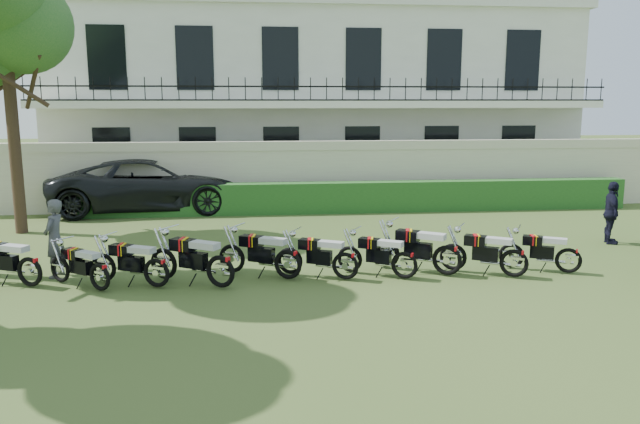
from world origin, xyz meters
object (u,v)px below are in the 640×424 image
object	(u,v)px
motorcycle_4	(288,257)
motorcycle_7	(447,253)
motorcycle_9	(569,254)
officer_5	(611,213)
motorcycle_6	(405,259)
motorcycle_8	(514,256)
motorcycle_5	(346,259)
motorcycle_0	(29,265)
motorcycle_3	(220,263)
motorcycle_2	(156,266)
suv	(151,185)
tree_west_near	(5,13)
inspector	(55,238)
motorcycle_1	(99,270)

from	to	relation	value
motorcycle_4	motorcycle_7	bearing A→B (deg)	-62.60
motorcycle_9	officer_5	distance (m)	3.63
motorcycle_6	officer_5	world-z (taller)	officer_5
motorcycle_8	motorcycle_6	bearing A→B (deg)	117.45
motorcycle_4	motorcycle_6	size ratio (longest dim) A/B	1.11
motorcycle_7	officer_5	xyz separation A→B (m)	(5.11, 2.50, 0.30)
motorcycle_5	motorcycle_6	world-z (taller)	motorcycle_5
motorcycle_6	motorcycle_8	xyz separation A→B (m)	(2.28, -0.14, 0.02)
motorcycle_5	motorcycle_4	bearing A→B (deg)	108.27
motorcycle_0	motorcycle_3	size ratio (longest dim) A/B	0.98
motorcycle_2	motorcycle_3	size ratio (longest dim) A/B	0.95
motorcycle_3	motorcycle_4	size ratio (longest dim) A/B	1.03
motorcycle_3	motorcycle_7	size ratio (longest dim) A/B	1.03
motorcycle_4	motorcycle_9	world-z (taller)	motorcycle_4
suv	officer_5	bearing A→B (deg)	-121.41
motorcycle_4	motorcycle_6	world-z (taller)	motorcycle_4
motorcycle_0	motorcycle_4	xyz separation A→B (m)	(5.07, -0.03, 0.01)
motorcycle_8	suv	world-z (taller)	suv
motorcycle_2	motorcycle_9	distance (m)	8.53
tree_west_near	inspector	xyz separation A→B (m)	(2.28, -4.68, -5.07)
motorcycle_1	officer_5	size ratio (longest dim) A/B	0.88
motorcycle_1	inspector	distance (m)	1.69
motorcycle_5	suv	world-z (taller)	suv
motorcycle_7	motorcycle_8	bearing A→B (deg)	-69.07
motorcycle_7	motorcycle_5	bearing A→B (deg)	125.37
motorcycle_3	motorcycle_8	world-z (taller)	motorcycle_3
motorcycle_8	motorcycle_2	bearing A→B (deg)	120.41
motorcycle_1	suv	world-z (taller)	suv
motorcycle_1	motorcycle_3	distance (m)	2.30
motorcycle_6	motorcycle_8	world-z (taller)	motorcycle_8
motorcycle_1	motorcycle_7	world-z (taller)	motorcycle_7
motorcycle_4	motorcycle_0	bearing A→B (deg)	118.34
officer_5	inspector	bearing A→B (deg)	114.56
tree_west_near	motorcycle_0	xyz separation A→B (m)	(2.00, -5.44, -5.42)
motorcycle_1	motorcycle_2	size ratio (longest dim) A/B	0.84
motorcycle_0	officer_5	world-z (taller)	officer_5
motorcycle_9	motorcycle_0	bearing A→B (deg)	117.05
motorcycle_4	motorcycle_9	distance (m)	5.95
motorcycle_6	motorcycle_4	bearing A→B (deg)	115.87
motorcycle_4	motorcycle_5	bearing A→B (deg)	-68.99
tree_west_near	officer_5	size ratio (longest dim) A/B	4.90
motorcycle_1	motorcycle_8	distance (m)	8.31
motorcycle_5	officer_5	world-z (taller)	officer_5
motorcycle_3	motorcycle_7	xyz separation A→B (m)	(4.67, 0.38, -0.01)
motorcycle_1	motorcycle_4	world-z (taller)	motorcycle_4
suv	motorcycle_6	bearing A→B (deg)	-149.00
motorcycle_0	officer_5	size ratio (longest dim) A/B	1.08
suv	motorcycle_8	bearing A→B (deg)	-140.91
suv	motorcycle_4	bearing A→B (deg)	-159.88
motorcycle_9	motorcycle_4	bearing A→B (deg)	116.36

